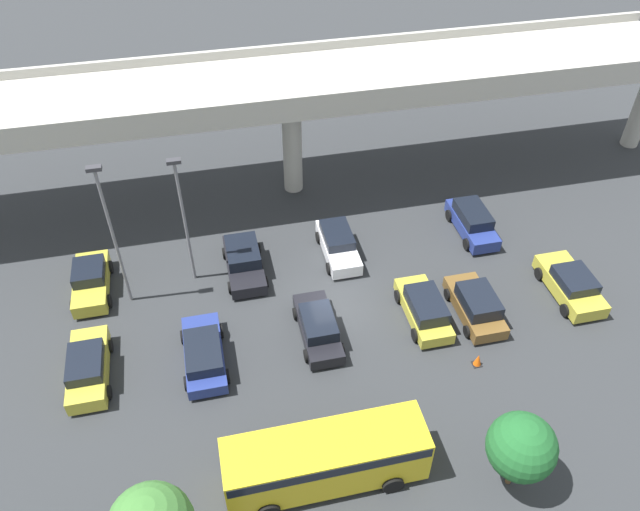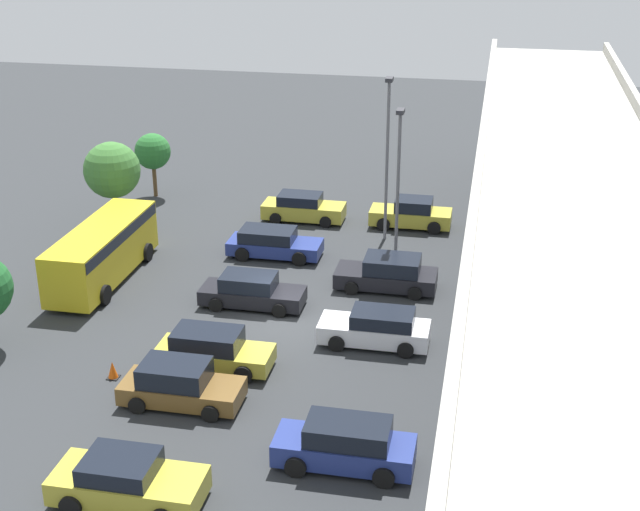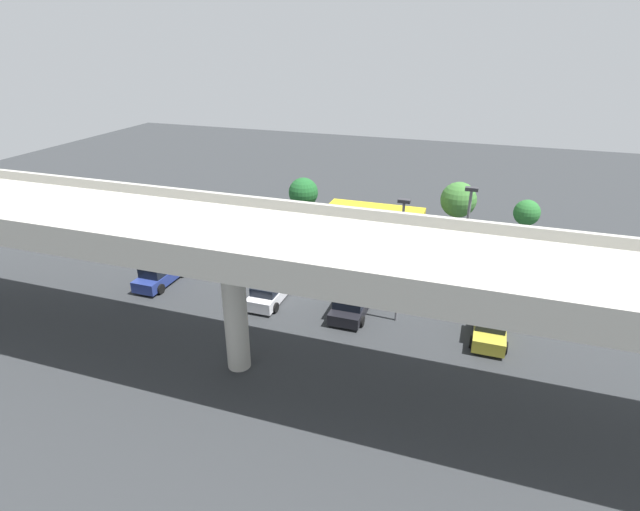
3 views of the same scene
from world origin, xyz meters
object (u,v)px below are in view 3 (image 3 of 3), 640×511
parked_car_0 (490,327)px  parked_car_6 (236,244)px  parked_car_7 (161,273)px  tree_front_far_right (303,193)px  traffic_cone (266,237)px  parked_car_5 (265,250)px  parked_car_9 (490,282)px  lamp_post_near_aisle (400,252)px  parked_car_2 (352,302)px  lamp_post_mid_lot (464,248)px  parked_car_1 (412,269)px  shuttle_bus (375,219)px  parked_car_3 (334,261)px  tree_front_centre (458,200)px  parked_car_8 (174,237)px  parked_car_4 (271,291)px  tree_front_left (527,213)px

parked_car_0 → parked_car_6: bearing=72.3°
parked_car_7 → tree_front_far_right: bearing=-17.4°
parked_car_7 → traffic_cone: parked_car_7 is taller
parked_car_5 → parked_car_9: 16.84m
lamp_post_near_aisle → parked_car_2: bearing=-0.3°
parked_car_5 → lamp_post_mid_lot: lamp_post_mid_lot is taller
parked_car_2 → traffic_cone: size_ratio=6.69×
parked_car_1 → parked_car_5: parked_car_5 is taller
parked_car_1 → shuttle_bus: shuttle_bus is taller
parked_car_0 → parked_car_7: size_ratio=0.97×
parked_car_0 → parked_car_3: bearing=62.4°
tree_front_centre → traffic_cone: tree_front_centre is taller
shuttle_bus → lamp_post_mid_lot: 15.11m
parked_car_3 → lamp_post_near_aisle: 9.07m
parked_car_6 → tree_front_centre: tree_front_centre is taller
traffic_cone → parked_car_0: bearing=153.1°
parked_car_8 → parked_car_3: bearing=89.9°
parked_car_4 → parked_car_7: bearing=91.3°
parked_car_4 → tree_front_left: (-16.06, -15.73, 2.05)m
parked_car_1 → tree_front_left: bearing=140.0°
parked_car_2 → parked_car_8: size_ratio=1.01×
parked_car_1 → parked_car_0: bearing=41.0°
parked_car_2 → tree_front_left: bearing=-34.2°
parked_car_6 → tree_front_far_right: bearing=165.4°
tree_front_left → parked_car_6: bearing=23.2°
parked_car_1 → parked_car_9: (-5.43, 0.36, 0.02)m
parked_car_0 → tree_front_left: size_ratio=1.14×
shuttle_bus → lamp_post_mid_lot: lamp_post_mid_lot is taller
parked_car_0 → parked_car_5: bearing=70.7°
parked_car_4 → parked_car_5: parked_car_5 is taller
parked_car_9 → shuttle_bus: (9.82, -7.52, 0.85)m
parked_car_2 → parked_car_6: (11.38, -6.08, 0.01)m
parked_car_7 → parked_car_8: bearing=26.5°
parked_car_6 → lamp_post_near_aisle: bearing=66.7°
parked_car_7 → tree_front_left: bearing=-56.9°
tree_front_centre → tree_front_far_right: size_ratio=1.19×
tree_front_centre → traffic_cone: (15.21, 6.39, -2.96)m
tree_front_centre → parked_car_7: bearing=40.3°
parked_car_2 → lamp_post_near_aisle: (-2.81, 0.01, 3.86)m
parked_car_9 → lamp_post_near_aisle: bearing=-42.5°
tree_front_left → parked_car_9: bearing=76.3°
parked_car_2 → tree_front_far_right: tree_front_far_right is taller
parked_car_7 → tree_front_centre: 24.92m
parked_car_3 → tree_front_centre: size_ratio=0.96×
parked_car_0 → parked_car_4: parked_car_0 is taller
parked_car_5 → lamp_post_near_aisle: (-11.47, 5.75, 3.85)m
parked_car_2 → parked_car_0: bearing=-91.5°
tree_front_left → lamp_post_mid_lot: bearing=73.8°
tree_front_centre → shuttle_bus: bearing=18.6°
parked_car_6 → tree_front_far_right: (-2.38, -9.14, 1.91)m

